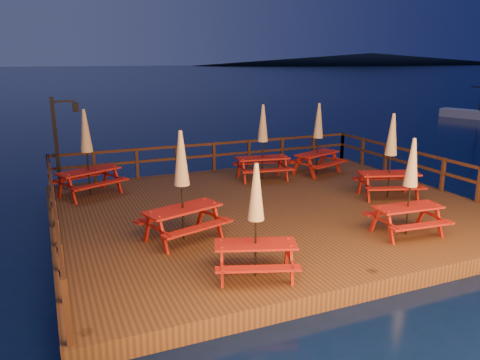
{
  "coord_description": "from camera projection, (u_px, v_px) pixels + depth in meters",
  "views": [
    {
      "loc": [
        -5.91,
        -11.59,
        4.63
      ],
      "look_at": [
        -0.73,
        0.6,
        1.14
      ],
      "focal_mm": 35.0,
      "sensor_mm": 36.0,
      "label": 1
    }
  ],
  "objects": [
    {
      "name": "picnic_table_0",
      "position": [
        263.0,
        141.0,
        16.37
      ],
      "size": [
        2.06,
        1.78,
        2.65
      ],
      "rotation": [
        0.0,
        0.0,
        -0.15
      ],
      "color": "maroon",
      "rests_on": "deck"
    },
    {
      "name": "lamp_post",
      "position": [
        60.0,
        134.0,
        15.18
      ],
      "size": [
        0.85,
        0.18,
        3.0
      ],
      "color": "black",
      "rests_on": "deck"
    },
    {
      "name": "picnic_table_3",
      "position": [
        410.0,
        185.0,
        11.21
      ],
      "size": [
        1.78,
        1.5,
        2.39
      ],
      "rotation": [
        0.0,
        0.0,
        -0.08
      ],
      "color": "maroon",
      "rests_on": "deck"
    },
    {
      "name": "deck_piles",
      "position": [
        271.0,
        229.0,
        13.81
      ],
      "size": [
        11.44,
        9.44,
        1.4
      ],
      "color": "#321710",
      "rests_on": "ground"
    },
    {
      "name": "headland_right",
      "position": [
        372.0,
        59.0,
        287.53
      ],
      "size": [
        230.4,
        86.4,
        7.0
      ],
      "primitive_type": "ellipsoid",
      "color": "black",
      "rests_on": "ground"
    },
    {
      "name": "railing",
      "position": [
        246.0,
        168.0,
        15.01
      ],
      "size": [
        11.8,
        9.75,
        1.1
      ],
      "color": "#321710",
      "rests_on": "deck"
    },
    {
      "name": "picnic_table_4",
      "position": [
        391.0,
        155.0,
        14.22
      ],
      "size": [
        2.2,
        1.99,
        2.61
      ],
      "rotation": [
        0.0,
        0.0,
        -0.32
      ],
      "color": "maroon",
      "rests_on": "deck"
    },
    {
      "name": "picnic_table_5",
      "position": [
        318.0,
        137.0,
        17.21
      ],
      "size": [
        2.25,
        2.06,
        2.62
      ],
      "rotation": [
        0.0,
        0.0,
        0.36
      ],
      "color": "maroon",
      "rests_on": "deck"
    },
    {
      "name": "picnic_table_1",
      "position": [
        182.0,
        184.0,
        10.85
      ],
      "size": [
        2.2,
        1.99,
        2.62
      ],
      "rotation": [
        0.0,
        0.0,
        0.31
      ],
      "color": "maroon",
      "rests_on": "deck"
    },
    {
      "name": "deck",
      "position": [
        271.0,
        213.0,
        13.68
      ],
      "size": [
        12.0,
        10.0,
        0.4
      ],
      "primitive_type": "cube",
      "color": "#412715",
      "rests_on": "ground"
    },
    {
      "name": "picnic_table_2",
      "position": [
        87.0,
        151.0,
        14.43
      ],
      "size": [
        2.37,
        2.2,
        2.71
      ],
      "rotation": [
        0.0,
        0.0,
        0.43
      ],
      "color": "maroon",
      "rests_on": "deck"
    },
    {
      "name": "picnic_table_6",
      "position": [
        256.0,
        219.0,
        9.03
      ],
      "size": [
        1.96,
        1.79,
        2.3
      ],
      "rotation": [
        0.0,
        0.0,
        -0.34
      ],
      "color": "maroon",
      "rests_on": "deck"
    },
    {
      "name": "ground",
      "position": [
        271.0,
        220.0,
        13.73
      ],
      "size": [
        500.0,
        500.0,
        0.0
      ],
      "primitive_type": "plane",
      "color": "black",
      "rests_on": "ground"
    }
  ]
}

